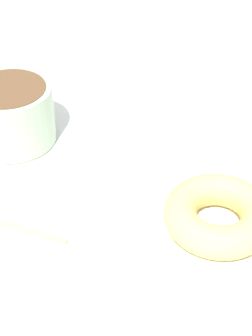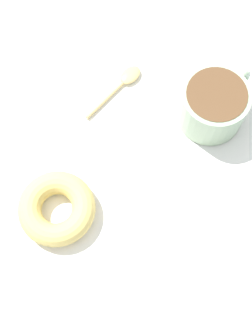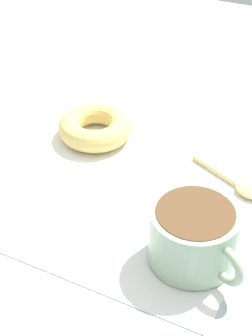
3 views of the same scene
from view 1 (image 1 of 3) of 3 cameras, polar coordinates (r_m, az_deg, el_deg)
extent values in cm
cube|color=#B2BCC6|center=(57.11, -0.30, -4.09)|extent=(120.00, 120.00, 2.00)
cube|color=white|center=(58.11, 0.00, -1.64)|extent=(36.33, 36.33, 0.30)
cylinder|color=#9EB793|center=(63.45, -11.54, 5.35)|extent=(9.39, 9.39, 6.58)
cylinder|color=brown|center=(61.82, -11.91, 7.73)|extent=(8.19, 8.19, 0.60)
torus|color=#E5C66B|center=(52.99, 9.36, -4.71)|extent=(10.28, 10.28, 3.12)
cylinder|color=#D8B772|center=(53.57, -10.23, -6.17)|extent=(4.35, 7.92, 0.56)
camera|label=2|loc=(0.60, 37.50, 58.01)|focal=50.00mm
camera|label=3|loc=(0.96, -22.58, 41.78)|focal=60.00mm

